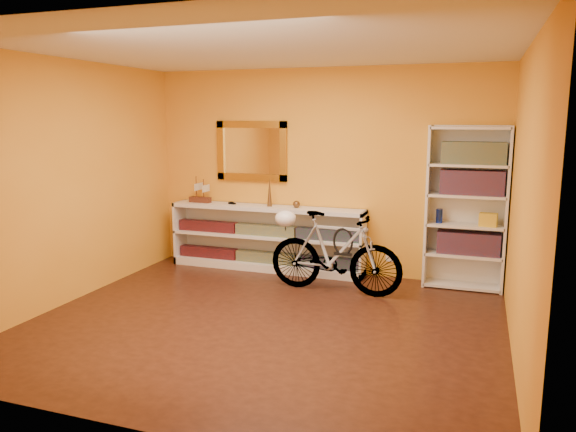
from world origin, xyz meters
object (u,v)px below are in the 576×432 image
(bicycle, at_px, (335,253))
(helmet, at_px, (286,218))
(bookcase, at_px, (466,208))
(console_unit, at_px, (267,238))

(bicycle, height_order, helmet, bicycle)
(bookcase, xyz_separation_m, bicycle, (-1.38, -0.67, -0.48))
(helmet, bearing_deg, console_unit, 128.26)
(console_unit, height_order, bicycle, bicycle)
(console_unit, distance_m, helmet, 0.87)
(helmet, bearing_deg, bicycle, -2.92)
(console_unit, height_order, helmet, helmet)
(bookcase, xyz_separation_m, helmet, (-1.99, -0.64, -0.13))
(console_unit, distance_m, bookcase, 2.52)
(bicycle, bearing_deg, console_unit, 62.43)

